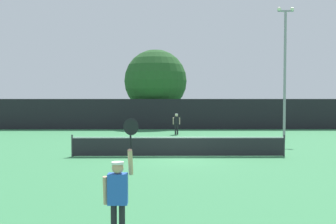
% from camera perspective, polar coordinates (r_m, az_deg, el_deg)
% --- Properties ---
extents(ground_plane, '(120.00, 120.00, 0.00)m').
position_cam_1_polar(ground_plane, '(18.08, 1.62, -6.93)').
color(ground_plane, '#387F4C').
extents(tennis_net, '(10.50, 0.08, 1.07)m').
position_cam_1_polar(tennis_net, '(18.00, 1.63, -5.32)').
color(tennis_net, '#232328').
rests_on(tennis_net, ground).
extents(perimeter_fence, '(35.83, 0.12, 2.78)m').
position_cam_1_polar(perimeter_fence, '(33.43, 0.69, -0.33)').
color(perimeter_fence, black).
rests_on(perimeter_fence, ground).
extents(player_serving, '(0.67, 0.39, 2.48)m').
position_cam_1_polar(player_serving, '(7.30, -7.74, -11.98)').
color(player_serving, blue).
rests_on(player_serving, ground).
extents(player_receiving, '(0.57, 0.24, 1.63)m').
position_cam_1_polar(player_receiving, '(28.61, 1.33, -1.54)').
color(player_receiving, black).
rests_on(player_receiving, ground).
extents(tennis_ball, '(0.07, 0.07, 0.07)m').
position_cam_1_polar(tennis_ball, '(20.77, 0.42, -5.64)').
color(tennis_ball, '#CCE033').
rests_on(tennis_ball, ground).
extents(light_pole, '(1.18, 0.28, 9.19)m').
position_cam_1_polar(light_pole, '(26.98, 17.78, 6.99)').
color(light_pole, gray).
rests_on(light_pole, ground).
extents(large_tree, '(6.25, 6.25, 7.71)m').
position_cam_1_polar(large_tree, '(36.76, -1.96, 4.86)').
color(large_tree, brown).
rests_on(large_tree, ground).
extents(parked_car_near, '(2.50, 4.43, 1.69)m').
position_cam_1_polar(parked_car_near, '(38.58, 3.02, -0.90)').
color(parked_car_near, navy).
rests_on(parked_car_near, ground).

